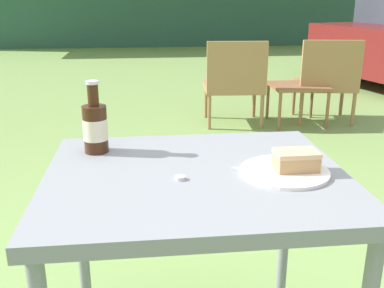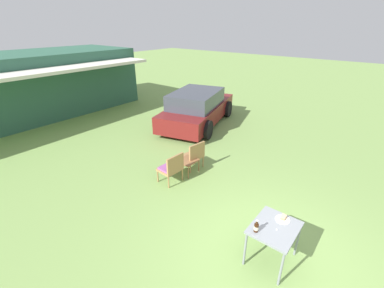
% 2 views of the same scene
% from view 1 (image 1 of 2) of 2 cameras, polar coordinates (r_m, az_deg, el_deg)
% --- Properties ---
extents(wicker_chair_cushioned, '(0.59, 0.51, 0.82)m').
position_cam_1_polar(wicker_chair_cushioned, '(4.36, 5.40, 8.05)').
color(wicker_chair_cushioned, '#9E7547').
rests_on(wicker_chair_cushioned, ground_plane).
extents(wicker_chair_plain, '(0.62, 0.55, 0.82)m').
position_cam_1_polar(wicker_chair_plain, '(4.61, 16.76, 8.03)').
color(wicker_chair_plain, '#9E7547').
rests_on(wicker_chair_plain, ground_plane).
extents(garden_side_table, '(0.51, 0.46, 0.39)m').
position_cam_1_polar(garden_side_table, '(4.51, 13.28, 6.79)').
color(garden_side_table, brown).
rests_on(garden_side_table, ground_plane).
extents(patio_table, '(0.84, 0.70, 0.75)m').
position_cam_1_polar(patio_table, '(1.29, 0.50, -6.93)').
color(patio_table, gray).
rests_on(patio_table, ground_plane).
extents(cake_on_plate, '(0.25, 0.25, 0.06)m').
position_cam_1_polar(cake_on_plate, '(1.28, 12.29, -2.80)').
color(cake_on_plate, white).
rests_on(cake_on_plate, patio_table).
extents(cola_bottle_near, '(0.08, 0.08, 0.23)m').
position_cam_1_polar(cola_bottle_near, '(1.43, -12.19, 2.16)').
color(cola_bottle_near, '#381E0F').
rests_on(cola_bottle_near, patio_table).
extents(fork, '(0.17, 0.08, 0.01)m').
position_cam_1_polar(fork, '(1.27, 9.08, -3.54)').
color(fork, silver).
rests_on(fork, patio_table).
extents(loose_bottle_cap, '(0.03, 0.03, 0.01)m').
position_cam_1_polar(loose_bottle_cap, '(1.21, -1.52, -4.32)').
color(loose_bottle_cap, silver).
rests_on(loose_bottle_cap, patio_table).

